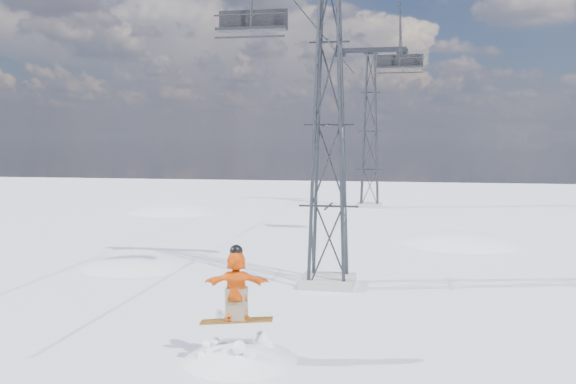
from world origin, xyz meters
name	(u,v)px	position (x,y,z in m)	size (l,w,h in m)	color
ground	(250,365)	(0.00, 0.00, 0.00)	(120.00, 120.00, 0.00)	white
lift_tower_near	(329,126)	(0.80, 8.00, 5.47)	(5.20, 1.80, 11.43)	#999999
lift_tower_far	(370,132)	(0.80, 33.00, 5.47)	(5.20, 1.80, 11.43)	#999999
haul_cables	(356,23)	(0.80, 19.50, 10.85)	(4.46, 51.00, 0.06)	black
lift_chair_near	(252,22)	(-1.40, 6.15, 8.66)	(2.20, 0.63, 2.73)	black
lift_chair_mid	(400,62)	(3.00, 17.87, 8.64)	(2.22, 0.64, 2.76)	black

